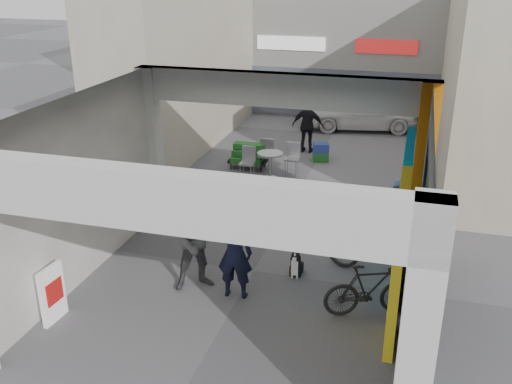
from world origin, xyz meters
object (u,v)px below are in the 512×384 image
(border_collie, at_px, (296,265))
(man_elderly, at_px, (398,212))
(cafe_set, at_px, (269,164))
(man_back_turned, at_px, (198,241))
(man_crates, at_px, (308,126))
(white_van, at_px, (359,110))
(man_with_dog, at_px, (235,253))
(bicycle_rear, at_px, (370,289))
(bicycle_front, at_px, (377,251))
(produce_stand, at_px, (248,159))

(border_collie, relative_size, man_elderly, 0.39)
(cafe_set, xyz_separation_m, man_back_turned, (0.31, -6.17, 0.62))
(man_crates, bearing_deg, white_van, -109.92)
(man_with_dog, height_order, bicycle_rear, man_with_dog)
(man_elderly, bearing_deg, cafe_set, 143.53)
(man_back_turned, distance_m, white_van, 11.82)
(man_elderly, height_order, bicycle_front, man_elderly)
(border_collie, distance_m, man_with_dog, 1.48)
(man_crates, xyz_separation_m, bicycle_front, (2.76, -7.29, -0.30))
(cafe_set, bearing_deg, bicycle_rear, -61.30)
(man_with_dog, distance_m, man_back_turned, 0.74)
(produce_stand, bearing_deg, bicycle_front, -59.96)
(produce_stand, height_order, man_elderly, man_elderly)
(border_collie, height_order, man_elderly, man_elderly)
(man_back_turned, distance_m, man_elderly, 4.40)
(man_back_turned, xyz_separation_m, bicycle_rear, (3.10, -0.05, -0.46))
(border_collie, distance_m, bicycle_rear, 1.75)
(produce_stand, distance_m, border_collie, 6.27)
(man_elderly, distance_m, man_crates, 6.51)
(white_van, bearing_deg, man_crates, 147.50)
(produce_stand, height_order, man_with_dog, man_with_dog)
(white_van, bearing_deg, produce_stand, 142.16)
(man_crates, distance_m, bicycle_front, 7.80)
(man_back_turned, height_order, bicycle_front, man_back_turned)
(produce_stand, bearing_deg, white_van, 55.35)
(bicycle_rear, bearing_deg, border_collie, 35.57)
(produce_stand, distance_m, man_crates, 2.48)
(man_with_dog, bearing_deg, bicycle_front, -155.68)
(produce_stand, xyz_separation_m, man_elderly, (4.42, -3.75, 0.45))
(cafe_set, bearing_deg, man_with_dog, -80.69)
(man_back_turned, bearing_deg, produce_stand, 65.33)
(produce_stand, bearing_deg, man_back_turned, -88.97)
(man_with_dog, bearing_deg, man_crates, -93.07)
(cafe_set, xyz_separation_m, man_with_dog, (1.03, -6.29, 0.54))
(man_crates, relative_size, white_van, 0.41)
(bicycle_rear, xyz_separation_m, white_van, (-1.51, 11.76, 0.22))
(man_with_dog, height_order, man_elderly, man_with_dog)
(border_collie, height_order, man_back_turned, man_back_turned)
(border_collie, distance_m, man_elderly, 2.66)
(man_elderly, bearing_deg, border_collie, -126.68)
(produce_stand, height_order, man_back_turned, man_back_turned)
(cafe_set, distance_m, white_van, 5.87)
(bicycle_front, bearing_deg, man_crates, 39.50)
(border_collie, bearing_deg, man_elderly, 49.90)
(cafe_set, relative_size, bicycle_rear, 0.94)
(man_with_dog, bearing_deg, produce_stand, -80.92)
(cafe_set, bearing_deg, white_van, 71.17)
(cafe_set, distance_m, border_collie, 5.65)
(produce_stand, distance_m, bicycle_front, 6.71)
(white_van, bearing_deg, bicycle_front, 177.16)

